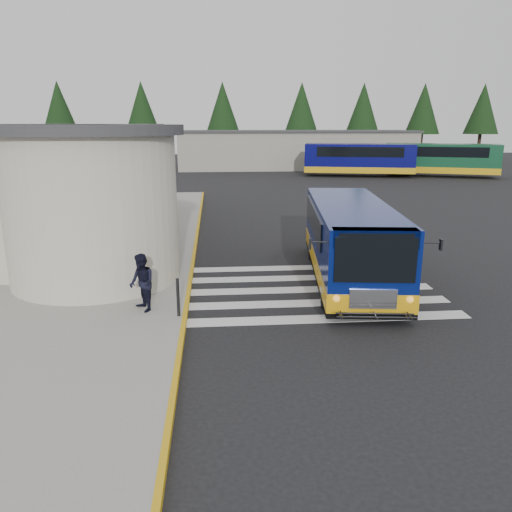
{
  "coord_description": "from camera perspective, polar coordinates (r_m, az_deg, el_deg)",
  "views": [
    {
      "loc": [
        -3.2,
        -15.26,
        4.99
      ],
      "look_at": [
        -1.98,
        -0.5,
        1.03
      ],
      "focal_mm": 35.0,
      "sensor_mm": 36.0,
      "label": 1
    }
  ],
  "objects": [
    {
      "name": "crosswalk",
      "position": [
        15.54,
        5.54,
        -3.83
      ],
      "size": [
        8.0,
        5.35,
        0.01
      ],
      "color": "silver",
      "rests_on": "ground"
    },
    {
      "name": "curb_strip",
      "position": [
        19.9,
        -7.03,
        0.55
      ],
      "size": [
        0.12,
        34.0,
        0.16
      ],
      "primitive_type": "cube",
      "color": "gold",
      "rests_on": "ground"
    },
    {
      "name": "transit_bus",
      "position": [
        16.47,
        10.69,
        1.36
      ],
      "size": [
        3.7,
        9.04,
        2.49
      ],
      "rotation": [
        0.0,
        0.0,
        -0.12
      ],
      "color": "#07155D",
      "rests_on": "ground"
    },
    {
      "name": "pedestrian_b",
      "position": [
        13.47,
        -12.92,
        -3.0
      ],
      "size": [
        0.88,
        0.94,
        1.55
      ],
      "primitive_type": "imported",
      "rotation": [
        0.0,
        0.0,
        -1.05
      ],
      "color": "black",
      "rests_on": "sidewalk"
    },
    {
      "name": "depot_building",
      "position": [
        58.07,
        4.49,
        12.06
      ],
      "size": [
        26.4,
        8.4,
        4.2
      ],
      "color": "gray",
      "rests_on": "ground"
    },
    {
      "name": "tree_line",
      "position": [
        65.97,
        3.69,
        16.47
      ],
      "size": [
        58.4,
        4.4,
        10.0
      ],
      "color": "black",
      "rests_on": "ground"
    },
    {
      "name": "bollard",
      "position": [
        13.01,
        -8.9,
        -4.69
      ],
      "size": [
        0.08,
        0.08,
        1.02
      ],
      "primitive_type": "cylinder",
      "color": "black",
      "rests_on": "sidewalk"
    },
    {
      "name": "sidewalk",
      "position": [
        20.71,
        -20.84,
        0.22
      ],
      "size": [
        10.0,
        34.0,
        0.15
      ],
      "primitive_type": "cube",
      "color": "gray",
      "rests_on": "ground"
    },
    {
      "name": "pedestrian_a",
      "position": [
        15.22,
        -17.12,
        -0.61
      ],
      "size": [
        0.54,
        0.74,
        1.86
      ],
      "primitive_type": "imported",
      "rotation": [
        0.0,
        0.0,
        1.42
      ],
      "color": "black",
      "rests_on": "sidewalk"
    },
    {
      "name": "ground",
      "position": [
        16.37,
        6.77,
        -2.9
      ],
      "size": [
        140.0,
        140.0,
        0.0
      ],
      "primitive_type": "plane",
      "color": "black",
      "rests_on": "ground"
    },
    {
      "name": "far_bus_a",
      "position": [
        49.73,
        11.68,
        10.88
      ],
      "size": [
        10.68,
        5.24,
        2.65
      ],
      "rotation": [
        0.0,
        0.0,
        1.33
      ],
      "color": "#060750",
      "rests_on": "ground"
    },
    {
      "name": "station_building",
      "position": [
        23.58,
        -23.85,
        7.79
      ],
      "size": [
        12.7,
        18.7,
        4.8
      ],
      "color": "beige",
      "rests_on": "ground"
    },
    {
      "name": "far_bus_b",
      "position": [
        51.6,
        20.37,
        10.42
      ],
      "size": [
        10.69,
        6.58,
        2.67
      ],
      "rotation": [
        0.0,
        0.0,
        1.19
      ],
      "color": "#124328",
      "rests_on": "ground"
    }
  ]
}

